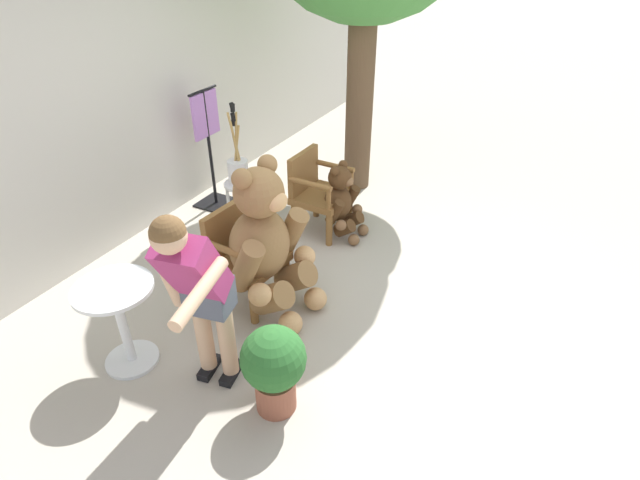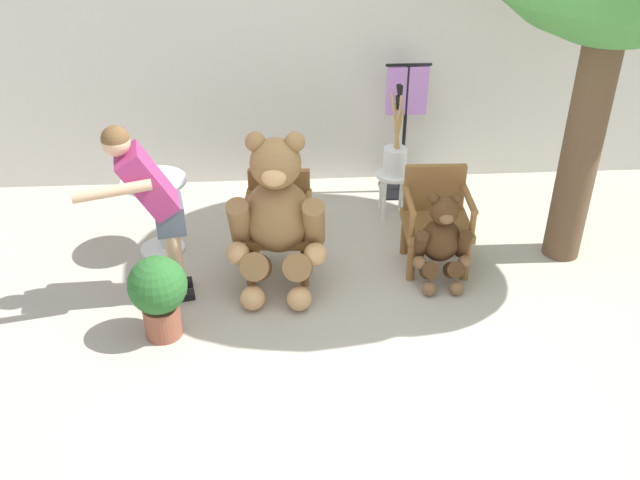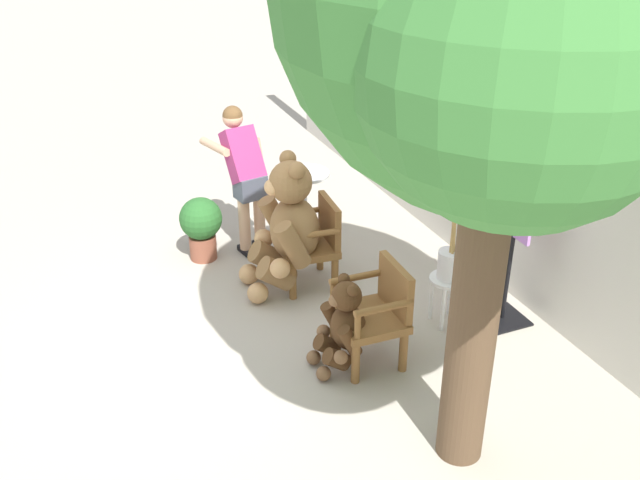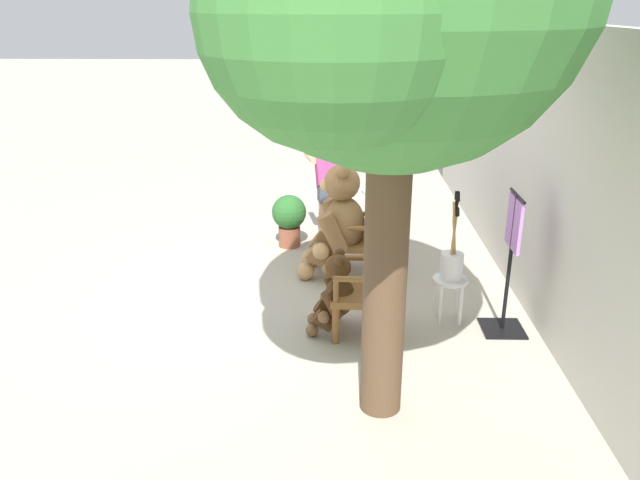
{
  "view_description": "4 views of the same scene",
  "coord_description": "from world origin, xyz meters",
  "views": [
    {
      "loc": [
        -3.47,
        -1.57,
        2.86
      ],
      "look_at": [
        -0.3,
        0.1,
        0.56
      ],
      "focal_mm": 28.0,
      "sensor_mm": 36.0,
      "label": 1
    },
    {
      "loc": [
        -0.64,
        -4.54,
        3.51
      ],
      "look_at": [
        -0.35,
        0.06,
        0.63
      ],
      "focal_mm": 40.0,
      "sensor_mm": 36.0,
      "label": 2
    },
    {
      "loc": [
        4.96,
        -1.64,
        3.63
      ],
      "look_at": [
        0.13,
        0.39,
        0.9
      ],
      "focal_mm": 40.0,
      "sensor_mm": 36.0,
      "label": 3
    },
    {
      "loc": [
        5.98,
        0.34,
        2.96
      ],
      "look_at": [
        -0.25,
        0.2,
        0.58
      ],
      "focal_mm": 35.0,
      "sensor_mm": 36.0,
      "label": 4
    }
  ],
  "objects": [
    {
      "name": "ground_plane",
      "position": [
        0.0,
        0.0,
        0.0
      ],
      "size": [
        60.0,
        60.0,
        0.0
      ],
      "primitive_type": "plane",
      "color": "#B2A899"
    },
    {
      "name": "person_visitor",
      "position": [
        -1.63,
        0.28,
        0.91
      ],
      "size": [
        0.77,
        0.58,
        1.52
      ],
      "color": "black",
      "rests_on": "ground"
    },
    {
      "name": "clothing_display_stand",
      "position": [
        0.61,
        1.99,
        0.72
      ],
      "size": [
        0.44,
        0.4,
        1.36
      ],
      "color": "black",
      "rests_on": "ground"
    },
    {
      "name": "potted_plant",
      "position": [
        -1.57,
        -0.22,
        0.4
      ],
      "size": [
        0.44,
        0.44,
        0.68
      ],
      "color": "brown",
      "rests_on": "ground"
    },
    {
      "name": "teddy_bear_large",
      "position": [
        -0.68,
        0.4,
        0.66
      ],
      "size": [
        0.82,
        0.79,
        1.35
      ],
      "color": "olive",
      "rests_on": "ground"
    },
    {
      "name": "white_stool",
      "position": [
        0.44,
        1.49,
        0.36
      ],
      "size": [
        0.34,
        0.34,
        0.46
      ],
      "color": "white",
      "rests_on": "ground"
    },
    {
      "name": "wooden_chair_left",
      "position": [
        -0.67,
        0.65,
        0.46
      ],
      "size": [
        0.6,
        0.57,
        0.86
      ],
      "color": "brown",
      "rests_on": "ground"
    },
    {
      "name": "teddy_bear_small",
      "position": [
        0.67,
        0.37,
        0.4
      ],
      "size": [
        0.49,
        0.47,
        0.82
      ],
      "color": "#4C3019",
      "rests_on": "ground"
    },
    {
      "name": "back_wall",
      "position": [
        0.0,
        2.4,
        1.4
      ],
      "size": [
        10.0,
        0.16,
        2.8
      ],
      "primitive_type": "cube",
      "color": "beige",
      "rests_on": "ground"
    },
    {
      "name": "wooden_chair_right",
      "position": [
        0.67,
        0.65,
        0.46
      ],
      "size": [
        0.58,
        0.54,
        0.86
      ],
      "color": "brown",
      "rests_on": "ground"
    },
    {
      "name": "round_side_table",
      "position": [
        -1.73,
        0.98,
        0.45
      ],
      "size": [
        0.56,
        0.56,
        0.72
      ],
      "color": "silver",
      "rests_on": "ground"
    },
    {
      "name": "brush_bucket",
      "position": [
        0.44,
        1.49,
        0.65
      ],
      "size": [
        0.22,
        0.22,
        0.88
      ],
      "color": "white",
      "rests_on": "white_stool"
    }
  ]
}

